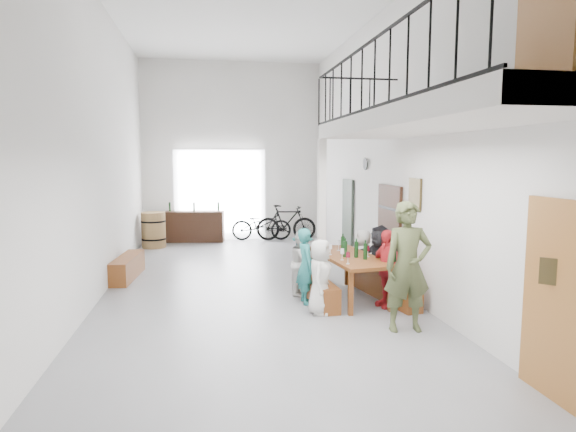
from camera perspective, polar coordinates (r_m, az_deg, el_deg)
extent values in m
plane|color=slate|center=(9.54, -4.42, -8.47)|extent=(12.00, 12.00, 0.00)
plane|color=silver|center=(15.20, -6.62, 7.60)|extent=(5.50, 0.00, 5.50)
plane|color=silver|center=(3.29, 4.98, 11.25)|extent=(5.50, 0.00, 5.50)
plane|color=silver|center=(9.38, -21.72, 7.80)|extent=(0.00, 12.00, 12.00)
plane|color=silver|center=(9.85, 11.73, 8.05)|extent=(0.00, 12.00, 12.00)
cube|color=white|center=(15.16, -8.05, 2.48)|extent=(2.80, 0.08, 2.80)
cube|color=brown|center=(5.72, 29.17, -8.73)|extent=(0.06, 0.95, 2.10)
cube|color=#351E13|center=(9.66, 11.86, -2.34)|extent=(0.06, 1.10, 2.00)
cube|color=#2B352B|center=(12.28, 7.08, -0.35)|extent=(0.06, 0.80, 2.00)
cube|color=brown|center=(6.07, 28.39, 21.30)|extent=(0.06, 0.90, 1.95)
cube|color=#3E3218|center=(8.56, 14.82, 2.51)|extent=(0.04, 0.45, 0.55)
cylinder|color=white|center=(10.96, 9.20, 6.12)|extent=(0.04, 0.28, 0.28)
cube|color=white|center=(6.63, 15.88, 10.86)|extent=(1.50, 5.60, 0.25)
cube|color=black|center=(6.50, 9.99, 19.84)|extent=(0.03, 5.60, 0.03)
cube|color=black|center=(6.37, 9.84, 12.55)|extent=(0.03, 5.60, 0.03)
cube|color=black|center=(9.32, 8.43, 15.81)|extent=(1.50, 0.03, 0.03)
cube|color=white|center=(9.04, 3.99, -0.02)|extent=(0.14, 0.14, 2.88)
cube|color=brown|center=(8.70, 7.23, -4.84)|extent=(1.10, 2.18, 0.06)
cube|color=brown|center=(7.86, 7.44, -9.06)|extent=(0.08, 0.08, 0.73)
cube|color=brown|center=(8.17, 12.10, -8.55)|extent=(0.08, 0.08, 0.73)
cube|color=brown|center=(9.47, 2.98, -6.29)|extent=(0.08, 0.08, 0.73)
cube|color=brown|center=(9.73, 6.99, -5.98)|extent=(0.08, 0.08, 0.73)
cube|color=brown|center=(8.67, 3.45, -8.57)|extent=(0.38, 1.85, 0.42)
cube|color=brown|center=(9.03, 10.93, -7.76)|extent=(0.66, 2.26, 0.52)
cylinder|color=black|center=(8.51, 6.79, -3.69)|extent=(0.07, 0.07, 0.35)
cylinder|color=black|center=(8.35, 9.16, -3.92)|extent=(0.07, 0.07, 0.35)
cylinder|color=black|center=(8.50, 8.10, -3.72)|extent=(0.07, 0.07, 0.35)
cylinder|color=black|center=(9.03, 6.50, -3.09)|extent=(0.07, 0.07, 0.35)
cube|color=brown|center=(10.77, -18.49, -5.77)|extent=(0.52, 1.68, 0.47)
cylinder|color=olive|center=(14.23, -15.65, -1.60)|extent=(0.67, 0.67, 1.01)
cylinder|color=black|center=(14.27, -15.62, -2.60)|extent=(0.69, 0.69, 0.05)
cylinder|color=black|center=(14.20, -15.68, -0.59)|extent=(0.69, 0.69, 0.05)
cube|color=#351E13|center=(14.96, -11.01, -1.22)|extent=(1.82, 0.75, 0.93)
cylinder|color=black|center=(15.03, -13.83, 1.07)|extent=(0.06, 0.06, 0.28)
cylinder|color=black|center=(14.87, -11.08, 1.08)|extent=(0.06, 0.06, 0.28)
cylinder|color=black|center=(14.78, -8.26, 1.10)|extent=(0.06, 0.06, 0.28)
imported|color=silver|center=(7.84, 3.83, -7.20)|extent=(0.60, 0.70, 1.22)
imported|color=#237775|center=(8.39, 2.10, -5.93)|extent=(0.34, 0.50, 1.32)
imported|color=silver|center=(8.94, 1.73, -5.57)|extent=(0.64, 0.71, 1.19)
imported|color=#237775|center=(9.40, 1.73, -5.22)|extent=(0.67, 0.82, 1.10)
imported|color=red|center=(8.35, 11.62, -6.10)|extent=(0.52, 0.83, 1.32)
imported|color=black|center=(9.10, 10.75, -5.11)|extent=(0.79, 1.26, 1.30)
imported|color=silver|center=(9.64, 8.89, -4.93)|extent=(0.41, 0.58, 1.12)
imported|color=#424A29|center=(7.21, 14.00, -5.85)|extent=(0.73, 0.51, 1.90)
imported|color=#194917|center=(10.19, 9.39, -6.20)|extent=(0.49, 0.45, 0.47)
imported|color=black|center=(15.00, -3.17, -1.03)|extent=(1.89, 0.80, 0.97)
imported|color=black|center=(14.89, -0.22, -0.80)|extent=(1.90, 0.76, 1.11)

